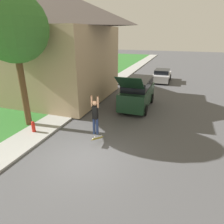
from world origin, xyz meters
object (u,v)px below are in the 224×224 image
Objects in this scene: skateboarder at (95,115)px; skateboard at (97,138)px; suv_parked at (137,93)px; car_down_street at (162,76)px; fire_hydrant at (33,127)px; lawn_tree_near at (13,28)px.

skateboard is at bearing -17.80° from skateboarder.
car_down_street is (0.79, 9.46, -0.45)m from suv_parked.
skateboarder is at bearing -97.42° from suv_parked.
suv_parked is 1.28× the size of car_down_street.
suv_parked reaches higher than car_down_street.
suv_parked reaches higher than skateboard.
suv_parked is at bearing -94.76° from car_down_street.
lawn_tree_near is at bearing 142.54° from fire_hydrant.
fire_hydrant is (-4.53, -6.09, -0.73)m from suv_parked.
car_down_street is (6.30, 14.80, -4.83)m from lawn_tree_near.
lawn_tree_near reaches higher than skateboard.
car_down_street reaches higher than fire_hydrant.
lawn_tree_near is at bearing -135.92° from suv_parked.
suv_parked is (5.51, 5.34, -4.38)m from lawn_tree_near.
lawn_tree_near reaches higher than car_down_street.
lawn_tree_near is 16.79m from car_down_street.
skateboard is (-1.46, -15.44, -0.35)m from car_down_street.
suv_parked is 9.50m from car_down_street.
suv_parked is at bearing 53.35° from fire_hydrant.
skateboard is at bearing -7.55° from lawn_tree_near.
suv_parked reaches higher than fire_hydrant.
skateboard is (4.83, -0.64, -5.18)m from lawn_tree_near.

